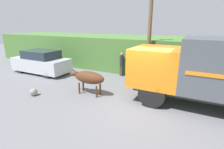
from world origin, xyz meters
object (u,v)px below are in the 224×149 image
(pedestrian_on_hill, at_px, (122,63))
(utility_pole, at_px, (149,33))
(parked_suv, at_px, (41,62))
(brown_cow, at_px, (88,78))
(roadside_rock, at_px, (34,92))

(pedestrian_on_hill, xyz_separation_m, utility_pole, (1.83, -0.04, 2.06))
(parked_suv, height_order, utility_pole, utility_pole)
(pedestrian_on_hill, bearing_deg, parked_suv, 44.65)
(parked_suv, bearing_deg, utility_pole, 16.16)
(brown_cow, height_order, parked_suv, parked_suv)
(parked_suv, height_order, pedestrian_on_hill, parked_suv)
(brown_cow, distance_m, utility_pole, 4.73)
(utility_pole, bearing_deg, pedestrian_on_hill, 178.79)
(brown_cow, xyz_separation_m, utility_pole, (1.97, 3.75, 2.09))
(pedestrian_on_hill, relative_size, utility_pole, 0.29)
(parked_suv, distance_m, roadside_rock, 4.48)
(pedestrian_on_hill, bearing_deg, brown_cow, 112.50)
(pedestrian_on_hill, distance_m, utility_pole, 2.76)
(utility_pole, bearing_deg, brown_cow, -117.73)
(parked_suv, distance_m, utility_pole, 7.97)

